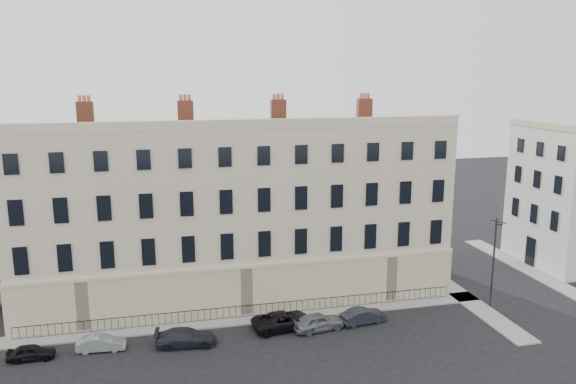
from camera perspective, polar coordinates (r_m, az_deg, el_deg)
name	(u,v)px	position (r m, az deg, el deg)	size (l,w,h in m)	color
ground	(341,340)	(42.89, 5.37, -14.70)	(160.00, 160.00, 0.00)	black
terrace	(235,208)	(50.03, -5.39, -1.65)	(36.22, 12.22, 17.00)	beige
pavement_terrace	(198,324)	(45.51, -9.09, -13.09)	(48.00, 2.00, 0.12)	gray
pavement_east_return	(446,285)	(54.58, 15.79, -9.07)	(2.00, 24.00, 0.12)	gray
pavement_adjacent	(527,269)	(61.42, 23.12, -7.23)	(2.00, 20.00, 0.12)	gray
railings	(248,311)	(46.08, -4.08, -11.97)	(35.00, 0.04, 0.96)	black
car_a	(31,352)	(43.57, -24.64, -14.58)	(1.26, 3.13, 1.07)	black
car_b	(101,343)	(43.09, -18.44, -14.35)	(1.17, 3.35, 1.10)	gray
car_c	(186,337)	(42.26, -10.32, -14.32)	(1.78, 4.37, 1.27)	#22232D
car_d	(283,321)	(44.06, -0.50, -12.93)	(2.22, 4.82, 1.34)	black
car_e	(318,322)	(43.93, 3.08, -13.01)	(1.60, 3.98, 1.36)	slate
car_f	(363,316)	(45.38, 7.66, -12.36)	(1.28, 3.66, 1.21)	#21232C
streetlamp	(494,259)	(49.39, 20.18, -6.41)	(0.80, 1.57, 7.71)	#29292D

